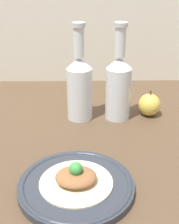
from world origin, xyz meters
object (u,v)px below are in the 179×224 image
object	(u,v)px
plated_food	(76,178)
cider_bottle_right	(119,85)
apple	(149,105)
plate	(76,185)
cider_bottle_left	(80,85)

from	to	relation	value
plated_food	cider_bottle_right	distance (cm)	37.63
cider_bottle_right	apple	bearing A→B (deg)	8.11
plate	apple	size ratio (longest dim) A/B	3.00
apple	cider_bottle_left	bearing A→B (deg)	-176.21
apple	plated_food	bearing A→B (deg)	-122.17
plate	cider_bottle_right	size ratio (longest dim) A/B	0.86
plate	cider_bottle_left	xyz separation A→B (cm)	(0.50, 34.63, 9.98)
plate	cider_bottle_right	xyz separation A→B (cm)	(12.37, 34.63, 9.98)
plated_food	cider_bottle_left	size ratio (longest dim) A/B	0.54
cider_bottle_left	apple	size ratio (longest dim) A/B	3.49
plated_food	cider_bottle_right	bearing A→B (deg)	70.34
cider_bottle_left	apple	bearing A→B (deg)	3.79
cider_bottle_right	apple	size ratio (longest dim) A/B	3.49
plate	cider_bottle_right	distance (cm)	38.10
cider_bottle_left	plate	bearing A→B (deg)	-90.83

